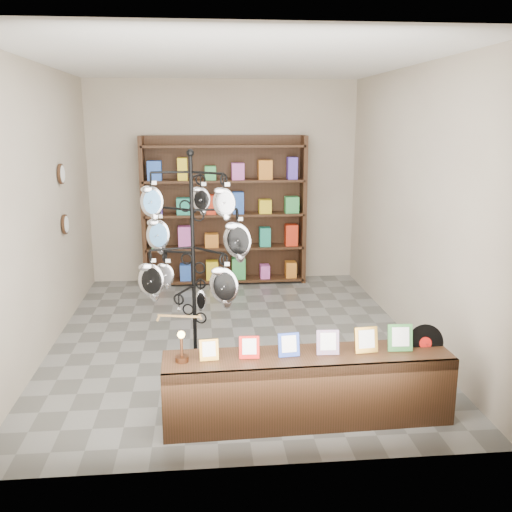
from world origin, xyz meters
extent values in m
plane|color=slate|center=(0.00, 0.00, 0.00)|extent=(5.00, 5.00, 0.00)
plane|color=#B4A891|center=(0.00, 2.50, 1.50)|extent=(4.00, 0.00, 4.00)
plane|color=#B4A891|center=(0.00, -2.50, 1.50)|extent=(4.00, 0.00, 4.00)
plane|color=#B4A891|center=(-2.00, 0.00, 1.50)|extent=(0.00, 5.00, 5.00)
plane|color=#B4A891|center=(2.00, 0.00, 1.50)|extent=(0.00, 5.00, 5.00)
plane|color=white|center=(0.00, 0.00, 3.00)|extent=(5.00, 5.00, 0.00)
cylinder|color=black|center=(-0.43, -0.86, 0.02)|extent=(0.55, 0.55, 0.03)
cylinder|color=black|center=(-0.43, -0.86, 1.05)|extent=(0.04, 0.04, 2.11)
sphere|color=black|center=(-0.43, -0.86, 2.13)|extent=(0.07, 0.07, 0.07)
ellipsoid|color=silver|center=(-0.36, -0.65, 0.66)|extent=(0.12, 0.07, 0.22)
cube|color=tan|center=(-0.56, -1.13, 0.67)|extent=(0.40, 0.10, 0.04)
cube|color=black|center=(0.50, -1.89, 0.29)|extent=(2.35, 0.54, 0.57)
cube|color=#C3882D|center=(-0.30, -1.91, 0.66)|extent=(0.15, 0.06, 0.17)
cube|color=red|center=(0.02, -1.90, 0.66)|extent=(0.16, 0.06, 0.18)
cube|color=#263FA5|center=(0.34, -1.89, 0.67)|extent=(0.17, 0.06, 0.19)
cube|color=#E54C33|center=(0.65, -1.89, 0.67)|extent=(0.18, 0.06, 0.20)
cube|color=#C3882D|center=(0.97, -1.88, 0.68)|extent=(0.19, 0.07, 0.21)
cube|color=#337233|center=(1.26, -1.87, 0.69)|extent=(0.20, 0.07, 0.22)
cylinder|color=black|center=(1.50, -1.81, 0.60)|extent=(0.32, 0.08, 0.31)
cylinder|color=red|center=(1.50, -1.81, 0.60)|extent=(0.11, 0.03, 0.11)
cylinder|color=#452413|center=(-0.51, -1.92, 0.59)|extent=(0.11, 0.11, 0.04)
cylinder|color=#452413|center=(-0.51, -1.92, 0.69)|extent=(0.02, 0.02, 0.15)
sphere|color=#FFBF59|center=(-0.51, -1.92, 0.80)|extent=(0.06, 0.06, 0.06)
cube|color=black|center=(0.00, 2.44, 1.10)|extent=(2.40, 0.04, 2.20)
cube|color=black|center=(-1.18, 2.28, 1.10)|extent=(0.06, 0.36, 2.20)
cube|color=black|center=(1.18, 2.28, 1.10)|extent=(0.06, 0.36, 2.20)
cube|color=black|center=(0.00, 2.28, 0.05)|extent=(2.36, 0.36, 0.04)
cube|color=black|center=(0.00, 2.28, 0.55)|extent=(2.36, 0.36, 0.03)
cube|color=black|center=(0.00, 2.28, 1.05)|extent=(2.36, 0.36, 0.04)
cube|color=black|center=(0.00, 2.28, 1.55)|extent=(2.36, 0.36, 0.04)
cube|color=black|center=(0.00, 2.28, 2.05)|extent=(2.36, 0.36, 0.04)
cylinder|color=black|center=(-1.97, 0.80, 1.80)|extent=(0.03, 0.24, 0.24)
cylinder|color=black|center=(-1.97, 0.80, 1.20)|extent=(0.03, 0.24, 0.24)
camera|label=1|loc=(-0.33, -6.11, 2.42)|focal=40.00mm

